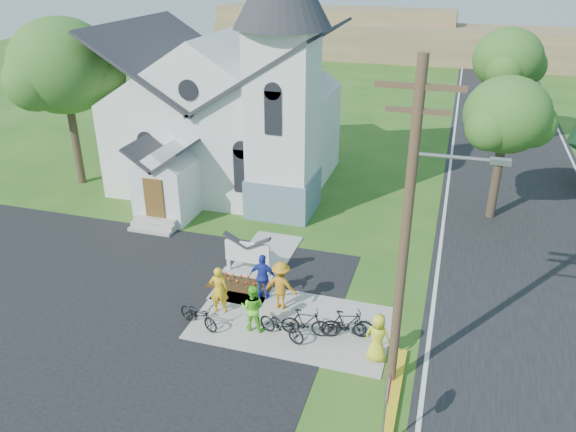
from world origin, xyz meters
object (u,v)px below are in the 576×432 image
(stop_sign, at_px, (387,399))
(bike_2, at_px, (282,326))
(utility_pole, at_px, (408,227))
(church_sign, at_px, (247,253))
(cyclist_4, at_px, (378,338))
(cyclist_1, at_px, (253,308))
(bike_1, at_px, (306,323))
(bike_4, at_px, (345,326))
(cyclist_3, at_px, (281,285))
(cyclist_2, at_px, (263,277))
(bike_0, at_px, (199,315))
(cyclist_0, at_px, (219,290))
(bike_3, at_px, (347,324))

(stop_sign, relative_size, bike_2, 1.34)
(utility_pole, xyz_separation_m, stop_sign, (0.07, -2.70, -3.62))
(church_sign, relative_size, cyclist_4, 1.27)
(stop_sign, xyz_separation_m, cyclist_1, (-5.14, 3.96, -0.85))
(bike_2, xyz_separation_m, cyclist_4, (3.30, -0.20, 0.38))
(bike_1, distance_m, bike_4, 1.36)
(bike_2, relative_size, cyclist_3, 0.97)
(church_sign, distance_m, cyclist_3, 2.78)
(cyclist_2, bearing_deg, bike_0, 56.88)
(bike_2, bearing_deg, bike_4, -52.22)
(cyclist_3, bearing_deg, church_sign, -38.57)
(stop_sign, height_order, bike_2, stop_sign)
(bike_2, distance_m, cyclist_3, 1.87)
(church_sign, xyz_separation_m, stop_sign, (6.63, -7.40, 0.75))
(cyclist_0, relative_size, cyclist_2, 1.01)
(bike_1, height_order, bike_2, bike_1)
(stop_sign, relative_size, bike_0, 1.39)
(utility_pole, distance_m, bike_4, 5.60)
(utility_pole, relative_size, bike_0, 5.59)
(utility_pole, bearing_deg, bike_1, 155.91)
(stop_sign, distance_m, bike_3, 4.95)
(cyclist_1, height_order, cyclist_2, cyclist_2)
(utility_pole, bearing_deg, bike_2, 164.77)
(bike_1, relative_size, cyclist_2, 0.93)
(cyclist_2, height_order, bike_3, cyclist_2)
(bike_0, xyz_separation_m, cyclist_2, (1.61, 2.36, 0.46))
(cyclist_0, height_order, bike_1, cyclist_0)
(utility_pole, xyz_separation_m, cyclist_2, (-5.37, 3.20, -4.42))
(bike_1, height_order, cyclist_2, cyclist_2)
(bike_2, bearing_deg, church_sign, 54.59)
(stop_sign, bearing_deg, bike_4, 113.69)
(stop_sign, relative_size, cyclist_1, 1.41)
(church_sign, height_order, cyclist_0, cyclist_0)
(cyclist_0, relative_size, bike_2, 1.02)
(bike_0, relative_size, bike_1, 1.03)
(cyclist_2, bearing_deg, bike_2, 124.64)
(bike_0, bearing_deg, cyclist_2, -13.92)
(bike_4, bearing_deg, cyclist_0, 71.56)
(stop_sign, height_order, bike_1, stop_sign)
(church_sign, distance_m, cyclist_0, 2.83)
(bike_0, xyz_separation_m, bike_1, (3.76, 0.59, 0.05))
(cyclist_3, xyz_separation_m, bike_4, (2.63, -1.02, -0.55))
(church_sign, distance_m, bike_0, 3.91)
(cyclist_3, bearing_deg, cyclist_4, 157.98)
(stop_sign, height_order, cyclist_1, stop_sign)
(utility_pole, bearing_deg, church_sign, 144.40)
(utility_pole, xyz_separation_m, bike_3, (-1.82, 1.73, -4.81))
(bike_0, bearing_deg, bike_1, -60.76)
(cyclist_3, distance_m, cyclist_4, 4.32)
(cyclist_2, relative_size, bike_4, 1.23)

